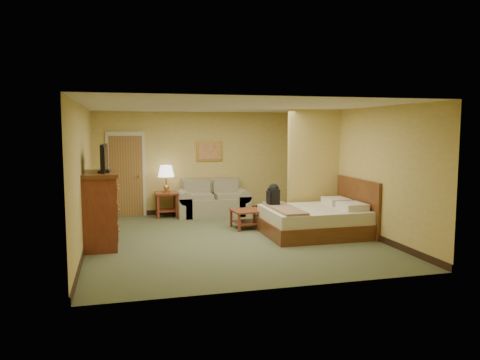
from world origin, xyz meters
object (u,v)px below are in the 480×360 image
object	(u,v)px
coffee_table	(247,215)
dresser	(100,209)
bed	(318,220)
loveseat	(213,204)

from	to	relation	value
coffee_table	dresser	size ratio (longest dim) A/B	0.50
coffee_table	bed	distance (m)	1.57
coffee_table	bed	bearing A→B (deg)	-36.95
coffee_table	dresser	world-z (taller)	dresser
bed	loveseat	bearing A→B (deg)	121.96
dresser	bed	size ratio (longest dim) A/B	0.67
dresser	bed	world-z (taller)	dresser
loveseat	bed	bearing A→B (deg)	-58.04
loveseat	coffee_table	size ratio (longest dim) A/B	2.61
coffee_table	bed	xyz separation A→B (m)	(1.25, -0.94, 0.01)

